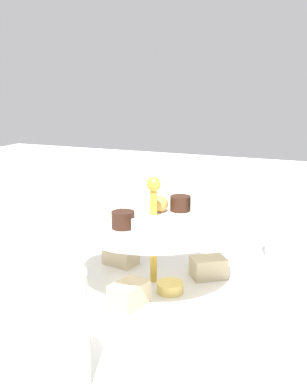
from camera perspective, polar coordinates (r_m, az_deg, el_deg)
name	(u,v)px	position (r m, az deg, el deg)	size (l,w,h in m)	color
ground_plane	(154,287)	(0.67, 0.00, -11.65)	(2.40, 2.40, 0.00)	white
tiered_serving_stand	(154,257)	(0.66, 0.03, -7.98)	(0.28, 0.28, 0.16)	white
water_glass_tall_right	(49,332)	(0.46, -12.70, -16.44)	(0.07, 0.07, 0.12)	silver
water_glass_short_left	(286,237)	(0.79, 16.03, -5.40)	(0.06, 0.06, 0.08)	silver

